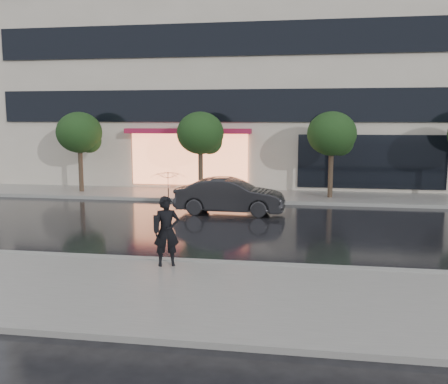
# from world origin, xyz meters

# --- Properties ---
(ground) EXTENTS (120.00, 120.00, 0.00)m
(ground) POSITION_xyz_m (0.00, 0.00, 0.00)
(ground) COLOR black
(ground) RESTS_ON ground
(sidewalk_near) EXTENTS (60.00, 4.50, 0.12)m
(sidewalk_near) POSITION_xyz_m (0.00, -3.25, 0.06)
(sidewalk_near) COLOR slate
(sidewalk_near) RESTS_ON ground
(sidewalk_far) EXTENTS (60.00, 3.50, 0.12)m
(sidewalk_far) POSITION_xyz_m (0.00, 10.25, 0.06)
(sidewalk_far) COLOR slate
(sidewalk_far) RESTS_ON ground
(curb_near) EXTENTS (60.00, 0.25, 0.14)m
(curb_near) POSITION_xyz_m (0.00, -1.00, 0.07)
(curb_near) COLOR gray
(curb_near) RESTS_ON ground
(curb_far) EXTENTS (60.00, 0.25, 0.14)m
(curb_far) POSITION_xyz_m (0.00, 8.50, 0.07)
(curb_far) COLOR gray
(curb_far) RESTS_ON ground
(office_building) EXTENTS (30.00, 12.76, 18.00)m
(office_building) POSITION_xyz_m (-0.00, 17.97, 9.00)
(office_building) COLOR beige
(office_building) RESTS_ON ground
(tree_far_west) EXTENTS (2.20, 2.20, 3.99)m
(tree_far_west) POSITION_xyz_m (-8.94, 10.03, 2.92)
(tree_far_west) COLOR #33261C
(tree_far_west) RESTS_ON ground
(tree_mid_west) EXTENTS (2.20, 2.20, 3.99)m
(tree_mid_west) POSITION_xyz_m (-2.94, 10.03, 2.92)
(tree_mid_west) COLOR #33261C
(tree_mid_west) RESTS_ON ground
(tree_mid_east) EXTENTS (2.20, 2.20, 3.99)m
(tree_mid_east) POSITION_xyz_m (3.06, 10.03, 2.92)
(tree_mid_east) COLOR #33261C
(tree_mid_east) RESTS_ON ground
(parked_car) EXTENTS (4.24, 1.60, 1.38)m
(parked_car) POSITION_xyz_m (-1.00, 6.00, 0.69)
(parked_car) COLOR black
(parked_car) RESTS_ON ground
(pedestrian_with_umbrella) EXTENTS (1.10, 1.11, 2.32)m
(pedestrian_with_umbrella) POSITION_xyz_m (-1.40, -1.49, 1.59)
(pedestrian_with_umbrella) COLOR black
(pedestrian_with_umbrella) RESTS_ON sidewalk_near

